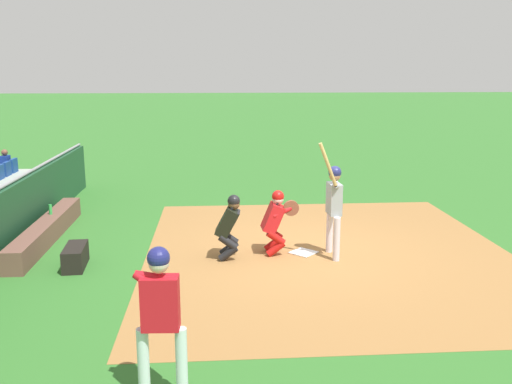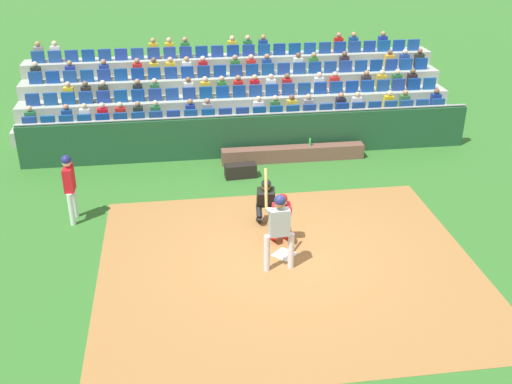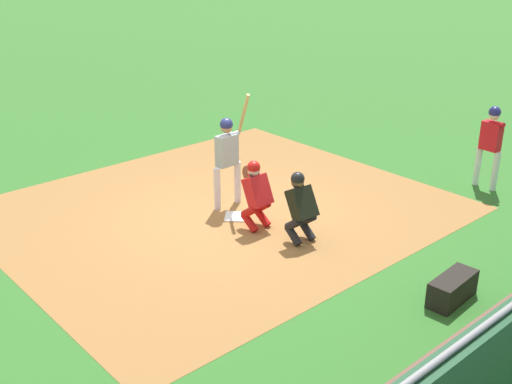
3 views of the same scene
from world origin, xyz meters
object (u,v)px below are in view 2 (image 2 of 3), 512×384
Objects in this scene: catcher_crouching at (281,215)px; equipment_duffel_bag at (241,171)px; home_plate_umpire at (266,199)px; on_deck_batter at (69,182)px; water_bottle_on_bench at (310,142)px; batter_at_plate at (279,224)px; dugout_bench at (293,154)px; home_plate_marker at (284,254)px.

equipment_duffel_bag is at bearing -82.46° from catcher_crouching.
on_deck_batter is (4.67, -0.86, 0.37)m from home_plate_umpire.
home_plate_umpire is at bearing 63.24° from water_bottle_on_bench.
water_bottle_on_bench is (-1.96, -3.89, -0.14)m from home_plate_umpire.
home_plate_umpire reaches higher than equipment_duffel_bag.
batter_at_plate reaches higher than dugout_bench.
home_plate_marker is 0.90m from catcher_crouching.
equipment_duffel_bag reaches higher than home_plate_marker.
catcher_crouching reaches higher than home_plate_umpire.
on_deck_batter is (4.39, 1.99, 0.86)m from equipment_duffel_bag.
home_plate_umpire is at bearing 91.55° from equipment_duffel_bag.
water_bottle_on_bench is at bearing -110.03° from catcher_crouching.
dugout_bench is 1.99m from equipment_duffel_bag.
batter_at_plate reaches higher than catcher_crouching.
batter_at_plate is at bearing 71.26° from water_bottle_on_bench.
on_deck_batter reaches higher than home_plate_marker.
batter_at_plate is 5.44m from on_deck_batter.
catcher_crouching is 4.93m from dugout_bench.
equipment_duffel_bag is 4.89m from on_deck_batter.
home_plate_marker is 1.98× the size of water_bottle_on_bench.
batter_at_plate is at bearing 77.16° from catcher_crouching.
equipment_duffel_bag is 0.51× the size of on_deck_batter.
catcher_crouching is at bearing 160.15° from on_deck_batter.
catcher_crouching is 5.11m from water_bottle_on_bench.
home_plate_marker is at bearing 154.52° from on_deck_batter.
on_deck_batter is at bearing -25.48° from home_plate_marker.
home_plate_umpire is at bearing -82.13° from home_plate_marker.
equipment_duffel_bag is at bearing 25.01° from water_bottle_on_bench.
batter_at_plate is 1.78× the size of home_plate_umpire.
water_bottle_on_bench is at bearing -155.43° from on_deck_batter.
dugout_bench is at bearing -110.49° from home_plate_umpire.
catcher_crouching reaches higher than water_bottle_on_bench.
equipment_duffel_bag is at bearing -83.56° from home_plate_marker.
catcher_crouching is 5.81× the size of water_bottle_on_bench.
water_bottle_on_bench is at bearing -159.13° from equipment_duffel_bag.
on_deck_batter is (6.63, 3.03, 0.51)m from water_bottle_on_bench.
batter_at_plate is at bearing 88.80° from equipment_duffel_bag.
on_deck_batter reaches higher than equipment_duffel_bag.
water_bottle_on_bench is at bearing -108.74° from batter_at_plate.
on_deck_batter is (4.88, -1.76, 0.34)m from catcher_crouching.
catcher_crouching is (-0.25, -1.09, -0.39)m from batter_at_plate.
home_plate_umpire is at bearing -91.00° from batter_at_plate.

